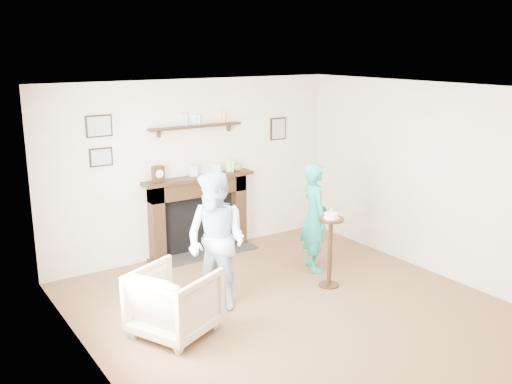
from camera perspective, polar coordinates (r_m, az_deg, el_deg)
ground at (r=6.58m, az=4.48°, el=-12.11°), size 5.00×5.00×0.00m
room_shell at (r=6.58m, az=1.07°, el=2.91°), size 4.54×5.02×2.52m
armchair at (r=6.24m, az=-8.05°, el=-13.77°), size 1.03×1.02×0.71m
man at (r=6.78m, az=-3.87°, el=-11.29°), size 0.86×0.95×1.59m
woman at (r=7.85m, az=5.73°, el=-7.64°), size 0.50×0.62×1.47m
pedestal_table at (r=7.12m, az=7.44°, el=-4.63°), size 0.32×0.32×1.02m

